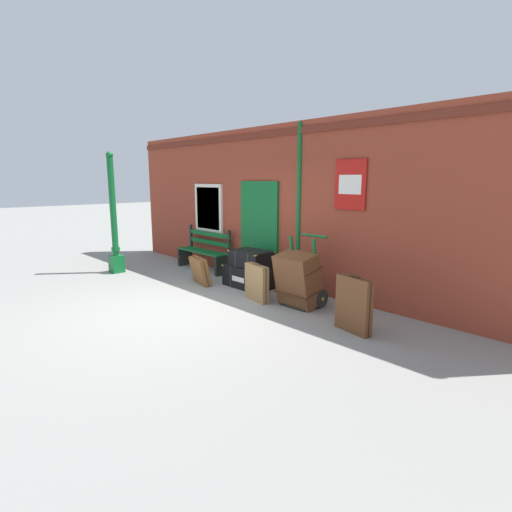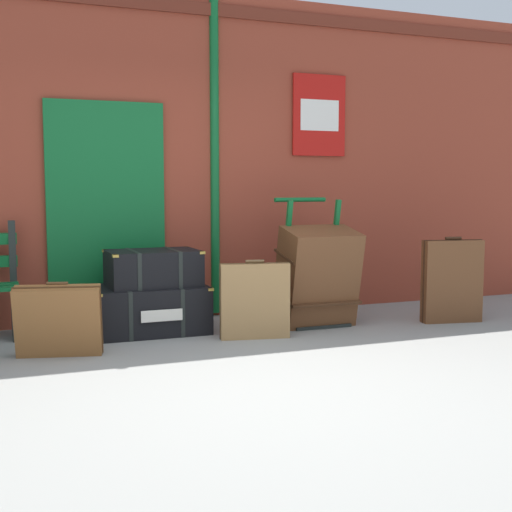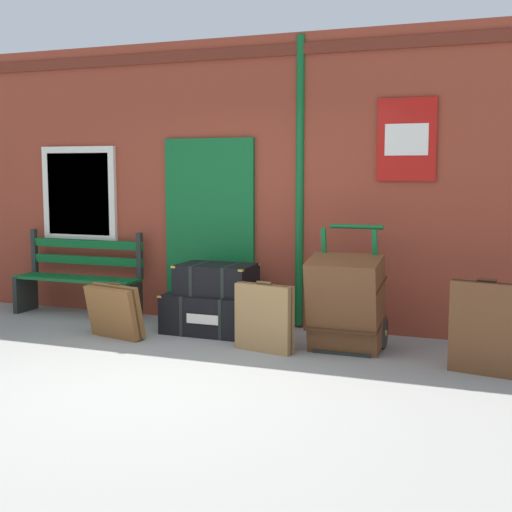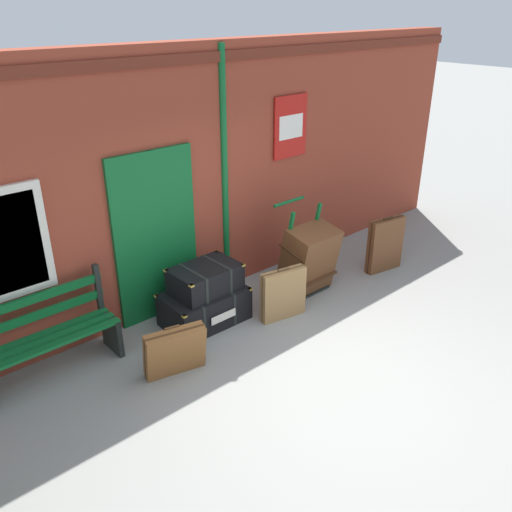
% 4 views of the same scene
% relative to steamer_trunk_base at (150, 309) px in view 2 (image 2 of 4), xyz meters
% --- Properties ---
extents(ground_plane, '(60.00, 60.00, 0.00)m').
position_rel_steamer_trunk_base_xyz_m(ground_plane, '(0.26, -1.90, -0.21)').
color(ground_plane, gray).
extents(brick_facade, '(10.40, 0.35, 3.20)m').
position_rel_steamer_trunk_base_xyz_m(brick_facade, '(0.24, 0.70, 1.39)').
color(brick_facade, brown).
rests_on(brick_facade, ground).
extents(steamer_trunk_base, '(1.02, 0.68, 0.43)m').
position_rel_steamer_trunk_base_xyz_m(steamer_trunk_base, '(0.00, 0.00, 0.00)').
color(steamer_trunk_base, black).
rests_on(steamer_trunk_base, ground).
extents(steamer_trunk_middle, '(0.82, 0.57, 0.33)m').
position_rel_steamer_trunk_base_xyz_m(steamer_trunk_middle, '(0.04, 0.01, 0.37)').
color(steamer_trunk_middle, black).
rests_on(steamer_trunk_middle, steamer_trunk_base).
extents(porters_trolley, '(0.71, 0.58, 1.20)m').
position_rel_steamer_trunk_base_xyz_m(porters_trolley, '(1.53, -0.12, 0.06)').
color(porters_trolley, black).
rests_on(porters_trolley, ground).
extents(large_brown_trunk, '(0.70, 0.60, 0.95)m').
position_rel_steamer_trunk_base_xyz_m(large_brown_trunk, '(1.53, -0.29, 0.26)').
color(large_brown_trunk, brown).
rests_on(large_brown_trunk, ground).
extents(suitcase_slate, '(0.60, 0.24, 0.84)m').
position_rel_steamer_trunk_base_xyz_m(suitcase_slate, '(2.82, -0.59, 0.19)').
color(suitcase_slate, brown).
rests_on(suitcase_slate, ground).
extents(suitcase_umber, '(0.69, 0.41, 0.58)m').
position_rel_steamer_trunk_base_xyz_m(suitcase_umber, '(-0.84, -0.62, 0.07)').
color(suitcase_umber, brown).
rests_on(suitcase_umber, ground).
extents(suitcase_tan, '(0.61, 0.25, 0.69)m').
position_rel_steamer_trunk_base_xyz_m(suitcase_tan, '(0.80, -0.56, 0.12)').
color(suitcase_tan, olive).
rests_on(suitcase_tan, ground).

